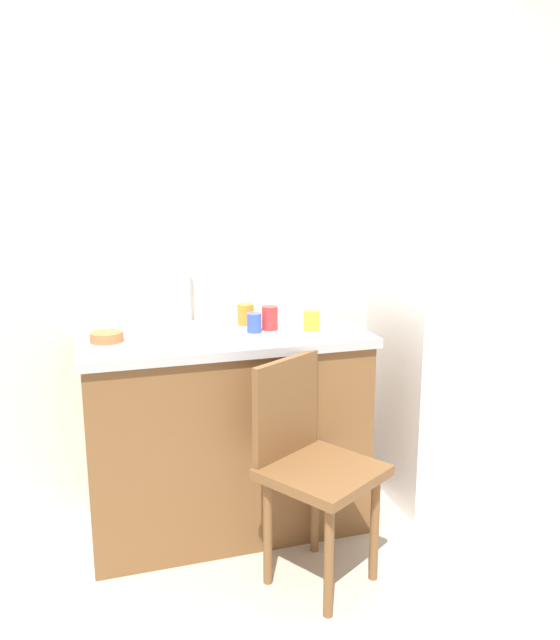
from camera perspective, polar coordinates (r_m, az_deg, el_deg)
ground_plane at (r=2.70m, az=4.56°, el=-23.21°), size 8.00×8.00×0.00m
back_wall at (r=3.15m, az=-1.85°, el=8.42°), size 4.80×0.10×2.70m
cabinet_base at (r=2.96m, az=-4.99°, el=-10.11°), size 1.21×0.60×0.87m
countertop at (r=2.82m, az=-5.16°, el=-1.51°), size 1.25×0.64×0.04m
faucet at (r=3.01m, az=-8.20°, el=2.42°), size 0.02×0.02×0.28m
refrigerator at (r=3.27m, az=14.21°, el=-2.43°), size 0.55×0.59×1.51m
chair at (r=2.55m, az=2.70°, el=-12.46°), size 0.55×0.55×0.89m
dish_tray at (r=2.73m, az=-7.81°, el=-1.06°), size 0.28×0.20×0.05m
terracotta_bowl at (r=2.74m, az=-15.25°, el=-1.46°), size 0.14×0.14×0.04m
cup_orange at (r=2.95m, az=-3.09°, el=0.52°), size 0.08×0.08×0.10m
cup_red at (r=2.84m, az=-0.91°, el=0.18°), size 0.07×0.07×0.11m
cup_yellow at (r=2.84m, az=2.84°, el=-0.04°), size 0.07×0.07×0.09m
cup_blue at (r=2.80m, az=-2.33°, el=-0.24°), size 0.06×0.06×0.09m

